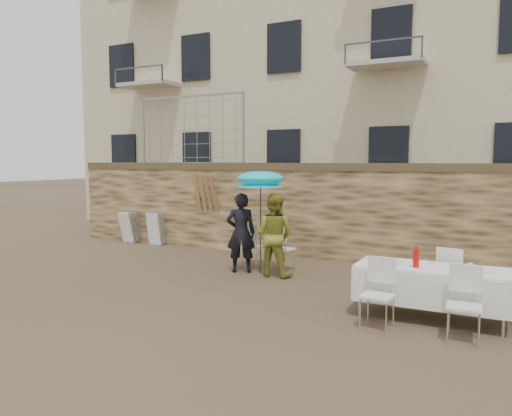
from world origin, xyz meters
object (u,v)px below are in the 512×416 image
at_px(couple_chair_right, 283,248).
at_px(chair_stack_left, 133,226).
at_px(soda_bottle, 416,258).
at_px(umbrella, 261,182).
at_px(woman_dress, 274,235).
at_px(banquet_table, 432,270).
at_px(chair_stack_right, 159,228).
at_px(man_suit, 241,233).
at_px(couple_chair_left, 253,245).
at_px(table_chair_front_right, 464,305).
at_px(table_chair_back, 452,277).
at_px(table_chair_front_left, 377,294).

height_order(couple_chair_right, chair_stack_left, couple_chair_right).
bearing_deg(soda_bottle, umbrella, 153.05).
distance_m(couple_chair_right, chair_stack_left, 5.45).
bearing_deg(woman_dress, banquet_table, 156.46).
height_order(chair_stack_left, chair_stack_right, same).
xyz_separation_m(man_suit, couple_chair_left, (0.00, 0.55, -0.34)).
height_order(banquet_table, chair_stack_left, chair_stack_left).
bearing_deg(man_suit, couple_chair_right, -170.55).
bearing_deg(table_chair_front_right, woman_dress, 145.82).
height_order(couple_chair_left, table_chair_back, same).
bearing_deg(table_chair_back, man_suit, 1.47).
distance_m(man_suit, couple_chair_left, 0.65).
xyz_separation_m(table_chair_front_right, chair_stack_left, (-8.99, 4.17, -0.02)).
xyz_separation_m(woman_dress, chair_stack_left, (-5.31, 1.97, -0.37)).
xyz_separation_m(umbrella, table_chair_front_right, (4.04, -2.30, -1.39)).
relative_size(banquet_table, table_chair_front_right, 2.19).
distance_m(couple_chair_right, table_chair_back, 3.64).
relative_size(umbrella, table_chair_front_right, 2.07).
height_order(couple_chair_left, chair_stack_right, couple_chair_left).
height_order(couple_chair_left, couple_chair_right, same).
height_order(man_suit, table_chair_front_right, man_suit).
height_order(woman_dress, table_chair_front_left, woman_dress).
distance_m(soda_bottle, chair_stack_right, 8.22).
relative_size(woman_dress, chair_stack_right, 1.79).
bearing_deg(table_chair_front_right, chair_stack_left, 151.74).
bearing_deg(table_chair_back, table_chair_front_right, 111.31).
bearing_deg(chair_stack_right, table_chair_front_left, -30.80).
bearing_deg(woman_dress, chair_stack_right, -23.23).
distance_m(table_chair_front_left, table_chair_back, 1.74).
bearing_deg(table_chair_front_right, umbrella, 146.97).
xyz_separation_m(couple_chair_left, table_chair_back, (4.14, -1.20, 0.00)).
bearing_deg(umbrella, couple_chair_left, 131.63).
bearing_deg(table_chair_front_right, chair_stack_right, 149.36).
relative_size(man_suit, soda_bottle, 6.30).
xyz_separation_m(woman_dress, couple_chair_right, (-0.05, 0.55, -0.35)).
xyz_separation_m(table_chair_front_left, chair_stack_left, (-7.89, 4.17, -0.02)).
xyz_separation_m(table_chair_back, chair_stack_left, (-8.69, 2.62, -0.02)).
bearing_deg(couple_chair_left, table_chair_front_right, 149.28).
bearing_deg(couple_chair_left, soda_bottle, 151.16).
bearing_deg(woman_dress, couple_chair_right, -83.93).
bearing_deg(table_chair_front_right, couple_chair_right, 140.29).
distance_m(couple_chair_left, couple_chair_right, 0.70).
height_order(banquet_table, table_chair_front_right, table_chair_front_right).
xyz_separation_m(umbrella, couple_chair_right, (0.30, 0.45, -1.39)).
relative_size(man_suit, couple_chair_left, 1.71).
height_order(table_chair_front_left, table_chair_back, same).
bearing_deg(couple_chair_left, umbrella, 132.67).
bearing_deg(umbrella, banquet_table, -23.62).
xyz_separation_m(umbrella, table_chair_back, (3.74, -0.75, -1.39)).
bearing_deg(banquet_table, chair_stack_right, 155.76).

